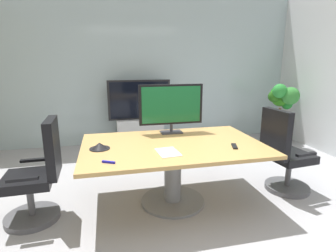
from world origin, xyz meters
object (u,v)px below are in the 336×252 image
wall_display_unit (140,124)px  conference_table (173,157)px  office_chair_left (38,179)px  conference_phone (100,146)px  office_chair_right (284,158)px  potted_plant (281,105)px  remote_control (234,146)px  tv_monitor (171,106)px

wall_display_unit → conference_table: bearing=-87.6°
office_chair_left → wall_display_unit: size_ratio=0.83×
wall_display_unit → conference_phone: size_ratio=5.95×
office_chair_right → conference_table: bearing=82.5°
office_chair_left → potted_plant: bearing=111.4°
wall_display_unit → remote_control: (0.73, -2.57, 0.30)m
tv_monitor → wall_display_unit: size_ratio=0.64×
conference_table → tv_monitor: size_ratio=2.44×
office_chair_right → remote_control: (-0.83, -0.24, 0.29)m
wall_display_unit → remote_control: wall_display_unit is taller
office_chair_left → remote_control: (2.10, -0.26, 0.29)m
conference_table → conference_phone: size_ratio=9.31×
office_chair_right → wall_display_unit: size_ratio=0.83×
office_chair_left → conference_phone: size_ratio=4.95×
tv_monitor → remote_control: 0.99m
office_chair_right → tv_monitor: 1.59m
conference_phone → office_chair_left: bearing=-179.0°
tv_monitor → conference_phone: size_ratio=3.82×
tv_monitor → remote_control: size_ratio=4.94×
remote_control → conference_phone: bearing=-172.3°
conference_table → office_chair_left: size_ratio=1.88×
wall_display_unit → potted_plant: bearing=-10.6°
office_chair_right → potted_plant: 2.21m
remote_control → office_chair_left: bearing=-168.8°
conference_phone → conference_table: bearing=0.3°
office_chair_left → remote_control: size_ratio=6.41×
tv_monitor → potted_plant: tv_monitor is taller
office_chair_right → tv_monitor: tv_monitor is taller
remote_control → office_chair_right: bearing=34.0°
wall_display_unit → tv_monitor: bearing=-83.9°
office_chair_right → wall_display_unit: (-1.56, 2.34, -0.01)m
wall_display_unit → conference_phone: 2.44m
office_chair_right → remote_control: bearing=99.8°
wall_display_unit → remote_control: size_ratio=7.71×
potted_plant → office_chair_right: bearing=-123.7°
conference_table → office_chair_left: 1.47m
tv_monitor → potted_plant: size_ratio=0.68×
office_chair_right → conference_phone: bearing=83.1°
office_chair_left → office_chair_right: bearing=87.5°
conference_table → conference_phone: 0.84m
conference_table → office_chair_left: office_chair_left is taller
office_chair_left → wall_display_unit: (1.37, 2.32, -0.01)m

